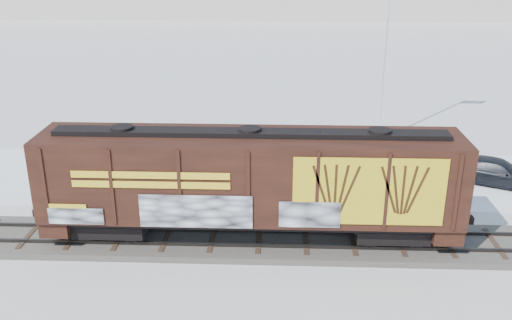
{
  "coord_description": "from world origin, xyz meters",
  "views": [
    {
      "loc": [
        -1.24,
        -21.64,
        12.16
      ],
      "look_at": [
        -2.24,
        3.0,
        2.76
      ],
      "focal_mm": 40.0,
      "sensor_mm": 36.0,
      "label": 1
    }
  ],
  "objects_px": {
    "flagpole": "(386,64)",
    "car_silver": "(276,160)",
    "car_dark": "(497,172)",
    "car_white": "(236,165)",
    "hopper_railcar": "(250,179)"
  },
  "relations": [
    {
      "from": "car_white",
      "to": "car_dark",
      "type": "relative_size",
      "value": 0.98
    },
    {
      "from": "hopper_railcar",
      "to": "car_silver",
      "type": "distance_m",
      "value": 8.78
    },
    {
      "from": "hopper_railcar",
      "to": "car_silver",
      "type": "height_order",
      "value": "hopper_railcar"
    },
    {
      "from": "flagpole",
      "to": "car_dark",
      "type": "relative_size",
      "value": 2.84
    },
    {
      "from": "car_white",
      "to": "hopper_railcar",
      "type": "bearing_deg",
      "value": -147.08
    },
    {
      "from": "flagpole",
      "to": "car_dark",
      "type": "distance_m",
      "value": 9.71
    },
    {
      "from": "car_white",
      "to": "car_dark",
      "type": "xyz_separation_m",
      "value": [
        13.99,
        -0.3,
        -0.08
      ]
    },
    {
      "from": "car_dark",
      "to": "car_white",
      "type": "bearing_deg",
      "value": 113.06
    },
    {
      "from": "car_dark",
      "to": "flagpole",
      "type": "bearing_deg",
      "value": 60.06
    },
    {
      "from": "hopper_railcar",
      "to": "flagpole",
      "type": "bearing_deg",
      "value": 61.05
    },
    {
      "from": "flagpole",
      "to": "car_silver",
      "type": "relative_size",
      "value": 3.37
    },
    {
      "from": "hopper_railcar",
      "to": "flagpole",
      "type": "relative_size",
      "value": 1.28
    },
    {
      "from": "car_silver",
      "to": "car_white",
      "type": "height_order",
      "value": "car_white"
    },
    {
      "from": "flagpole",
      "to": "car_silver",
      "type": "distance_m",
      "value": 9.9
    },
    {
      "from": "hopper_railcar",
      "to": "car_white",
      "type": "height_order",
      "value": "hopper_railcar"
    }
  ]
}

